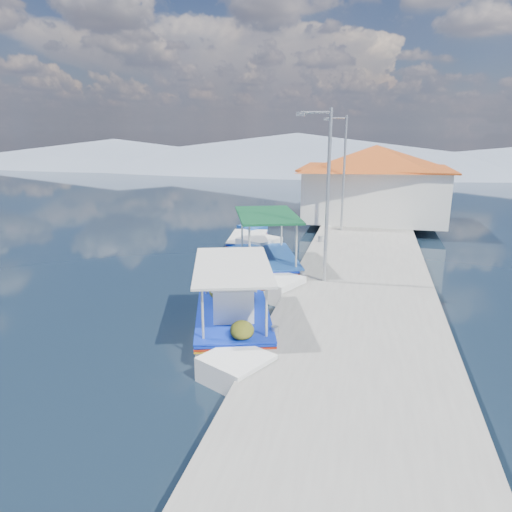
# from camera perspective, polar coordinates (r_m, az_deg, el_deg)

# --- Properties ---
(ground) EXTENTS (160.00, 160.00, 0.00)m
(ground) POSITION_cam_1_polar(r_m,az_deg,el_deg) (16.42, -8.72, -5.64)
(ground) COLOR black
(ground) RESTS_ON ground
(quay) EXTENTS (5.00, 44.00, 0.50)m
(quay) POSITION_cam_1_polar(r_m,az_deg,el_deg) (20.87, 12.99, -0.56)
(quay) COLOR #98968E
(quay) RESTS_ON ground
(bollards) EXTENTS (0.20, 17.20, 0.30)m
(bollards) POSITION_cam_1_polar(r_m,az_deg,el_deg) (20.16, 7.04, 0.35)
(bollards) COLOR #A5A8AD
(bollards) RESTS_ON quay
(main_caique) EXTENTS (3.54, 6.82, 2.37)m
(main_caique) POSITION_cam_1_polar(r_m,az_deg,el_deg) (13.72, -2.64, -7.74)
(main_caique) COLOR white
(main_caique) RESTS_ON ground
(caique_green_canopy) EXTENTS (3.90, 7.09, 2.82)m
(caique_green_canopy) POSITION_cam_1_polar(r_m,az_deg,el_deg) (19.16, 1.48, -1.05)
(caique_green_canopy) COLOR white
(caique_green_canopy) RESTS_ON ground
(caique_blue_hull) EXTENTS (2.25, 5.75, 1.03)m
(caique_blue_hull) POSITION_cam_1_polar(r_m,az_deg,el_deg) (23.19, -0.94, 1.51)
(caique_blue_hull) COLOR #1A4BA0
(caique_blue_hull) RESTS_ON ground
(harbor_building) EXTENTS (10.49, 10.49, 4.40)m
(harbor_building) POSITION_cam_1_polar(r_m,az_deg,el_deg) (29.27, 14.28, 8.90)
(harbor_building) COLOR white
(harbor_building) RESTS_ON quay
(lamp_post_near) EXTENTS (1.21, 0.14, 6.00)m
(lamp_post_near) POSITION_cam_1_polar(r_m,az_deg,el_deg) (16.30, 8.48, 8.21)
(lamp_post_near) COLOR #A5A8AD
(lamp_post_near) RESTS_ON quay
(lamp_post_far) EXTENTS (1.21, 0.14, 6.00)m
(lamp_post_far) POSITION_cam_1_polar(r_m,az_deg,el_deg) (25.23, 10.54, 10.61)
(lamp_post_far) COLOR #A5A8AD
(lamp_post_far) RESTS_ON quay
(mountain_ridge) EXTENTS (171.40, 96.00, 5.50)m
(mountain_ridge) POSITION_cam_1_polar(r_m,az_deg,el_deg) (70.21, 14.57, 11.79)
(mountain_ridge) COLOR gray
(mountain_ridge) RESTS_ON ground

